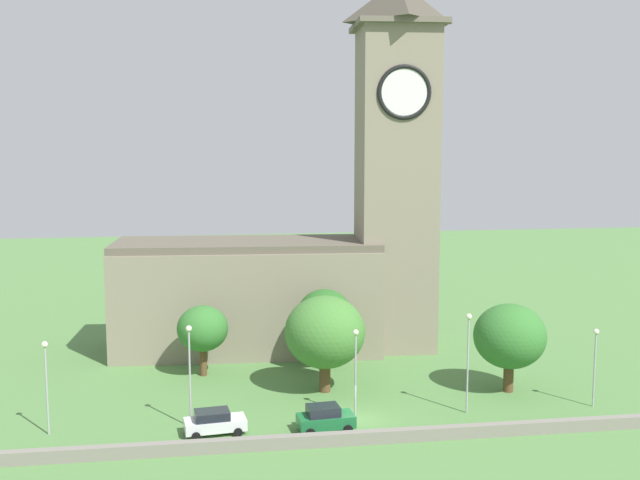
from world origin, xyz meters
TOP-DOWN VIEW (x-y plane):
  - ground_plane at (0.00, 15.00)m, footprint 200.00×200.00m
  - church at (-0.86, 20.39)m, footprint 32.43×11.49m
  - quay_barrier at (0.00, -4.37)m, footprint 52.52×0.70m
  - car_white at (-10.63, -1.03)m, footprint 4.52×2.66m
  - car_green at (-2.76, -1.73)m, footprint 4.20×2.58m
  - streetlamp_west_end at (-22.28, 0.58)m, footprint 0.44×0.44m
  - streetlamp_west_mid at (-12.32, 0.45)m, footprint 0.44×0.44m
  - streetlamp_central at (-0.10, 0.63)m, footprint 0.44×0.44m
  - streetlamp_east_mid at (8.54, 0.32)m, footprint 0.44×0.44m
  - streetlamp_east_end at (18.82, 0.20)m, footprint 0.44×0.44m
  - tree_churchyard at (-11.44, 12.77)m, footprint 4.51×4.51m
  - tree_riverside_west at (13.64, 4.59)m, footprint 5.95×5.95m
  - tree_by_tower at (-0.52, 12.97)m, footprint 4.89×4.89m
  - tree_riverside_east at (-1.44, 6.86)m, footprint 6.65×6.65m

SIDE VIEW (x-z plane):
  - ground_plane at x=0.00m, z-range 0.00..0.00m
  - quay_barrier at x=0.00m, z-range 0.00..0.89m
  - car_white at x=-10.63m, z-range 0.01..1.72m
  - car_green at x=-2.76m, z-range 0.00..1.91m
  - streetlamp_east_end at x=18.82m, z-range 1.12..7.35m
  - tree_churchyard at x=-11.44m, z-range 1.09..7.39m
  - streetlamp_west_end at x=-22.28m, z-range 1.16..7.94m
  - streetlamp_central at x=-0.10m, z-range 1.16..7.95m
  - tree_riverside_west at x=13.64m, z-range 0.99..8.39m
  - streetlamp_west_mid at x=-12.32m, z-range 1.21..8.80m
  - tree_riverside_east at x=-1.44m, z-range 1.01..9.07m
  - streetlamp_east_mid at x=8.54m, z-range 1.23..8.99m
  - tree_by_tower at x=-0.52m, z-range 1.45..8.84m
  - church at x=-0.86m, z-range -7.15..28.83m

